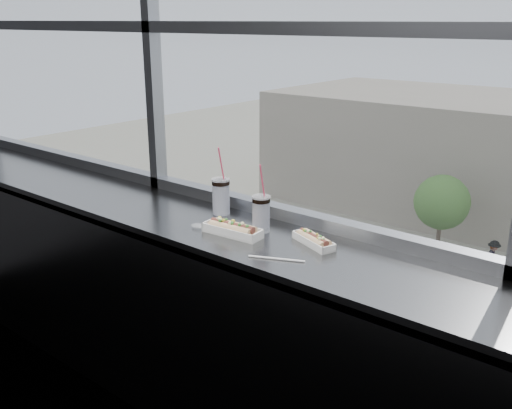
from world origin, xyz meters
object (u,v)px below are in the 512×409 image
Objects in this scene: car_near_b at (355,333)px; car_far_a at (425,264)px; loose_straw at (277,259)px; pedestrian_a at (493,254)px; car_near_a at (251,293)px; tree_left at (442,202)px; hotdog_tray_left at (232,229)px; soda_cup_right at (261,212)px; soda_cup_left at (221,194)px; wrapper at (198,226)px; hotdog_tray_right at (314,240)px.

car_far_a is at bearing 10.08° from car_near_b.
loose_straw is 30.79m from pedestrian_a.
tree_left is (4.00, 12.00, 2.19)m from car_near_a.
hotdog_tray_left reaches higher than pedestrian_a.
car_near_b is (0.47, -8.00, -0.13)m from car_far_a.
hotdog_tray_left is 0.05× the size of car_near_a.
car_near_b is (-7.96, 16.33, -11.08)m from hotdog_tray_left.
soda_cup_right is at bearing 114.54° from loose_straw.
car_far_a is at bearing -76.87° from tree_left.
hotdog_tray_left is at bearing -121.70° from soda_cup_right.
car_near_a is at bearing 129.13° from soda_cup_left.
loose_straw is 31.31m from tree_left.
car_far_a reaches higher than car_near_b.
soda_cup_right is 0.05× the size of car_far_a.
hotdog_tray_left reaches higher than wrapper.
hotdog_tray_left is 30.64m from pedestrian_a.
hotdog_tray_left is 21.28m from car_near_b.
loose_straw is at bearing -146.54° from car_near_b.
loose_straw is (0.33, -0.10, -0.02)m from hotdog_tray_left.
soda_cup_left is at bearing -139.90° from car_near_a.
wrapper reaches higher than tree_left.
loose_straw reaches higher than pedestrian_a.
loose_straw reaches higher than car_near_b.
hotdog_tray_right is at bearing 15.95° from hotdog_tray_left.
pedestrian_a is (-6.24, 27.82, -11.04)m from soda_cup_right.
car_near_a is at bearing -108.45° from tree_left.
soda_cup_left is (-0.24, 0.19, 0.07)m from hotdog_tray_left.
soda_cup_left is at bearing -72.03° from tree_left.
hotdog_tray_right is 31.11m from tree_left.
wrapper is 0.04× the size of pedestrian_a.
wrapper is at bearing -140.17° from car_near_a.
pedestrian_a is 3.87m from tree_left.
soda_cup_right reaches higher than car_near_b.
car_near_a is at bearing 105.03° from loose_straw.
hotdog_tray_left is 0.90× the size of soda_cup_right.
soda_cup_right reaches higher than loose_straw.
pedestrian_a is at bearing 102.06° from soda_cup_left.
soda_cup_right reaches higher than hotdog_tray_right.
soda_cup_right is at bearing -139.36° from car_near_a.
hotdog_tray_left is 0.32m from soda_cup_left.
soda_cup_right reaches higher than wrapper.
wrapper is at bearing -154.13° from car_far_a.
hotdog_tray_right is 0.04× the size of car_far_a.
loose_straw is 0.04× the size of car_near_a.
wrapper is 31.09m from tree_left.
wrapper reaches higher than pedestrian_a.
car_near_a is (-13.13, 16.14, -11.09)m from soda_cup_left.
soda_cup_left is at bearing 167.17° from soda_cup_right.
tree_left is (-3.20, 0.40, 2.14)m from pedestrian_a.
soda_cup_right is at bearing -12.83° from soda_cup_left.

